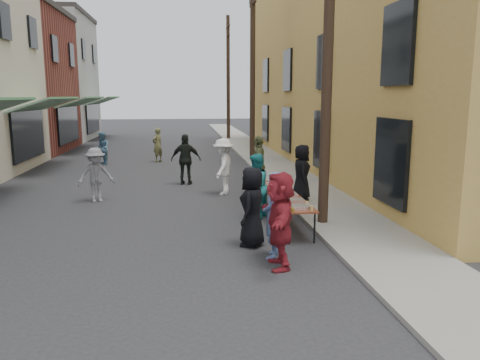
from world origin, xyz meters
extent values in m
plane|color=#28282B|center=(0.00, 0.00, 0.00)|extent=(120.00, 120.00, 0.00)
cube|color=gray|center=(5.00, 15.00, 0.05)|extent=(2.20, 60.00, 0.10)
cube|color=gray|center=(-10.00, 29.00, 4.50)|extent=(8.00, 8.00, 9.00)
cube|color=gold|center=(11.10, 14.00, 5.00)|extent=(10.00, 28.00, 10.00)
cylinder|color=#2D2116|center=(4.30, 3.00, 4.50)|extent=(0.26, 0.26, 9.00)
cylinder|color=#2D2116|center=(4.30, 15.00, 4.50)|extent=(0.26, 0.26, 9.00)
cylinder|color=#2D2116|center=(4.30, 27.00, 4.50)|extent=(0.26, 0.26, 9.00)
cube|color=#612D17|center=(3.39, 3.48, 0.73)|extent=(0.70, 4.00, 0.04)
cylinder|color=black|center=(3.10, 1.60, 0.35)|extent=(0.04, 0.04, 0.71)
cylinder|color=black|center=(3.68, 1.60, 0.35)|extent=(0.04, 0.04, 0.71)
cylinder|color=black|center=(3.10, 5.36, 0.35)|extent=(0.04, 0.04, 0.71)
cylinder|color=black|center=(3.68, 5.36, 0.35)|extent=(0.04, 0.04, 0.71)
cube|color=maroon|center=(3.39, 1.83, 0.79)|extent=(0.50, 0.33, 0.08)
cube|color=#B2B2B7|center=(3.39, 2.48, 0.79)|extent=(0.50, 0.33, 0.08)
cube|color=tan|center=(3.39, 3.18, 0.79)|extent=(0.50, 0.33, 0.08)
cube|color=#B2B2B7|center=(3.39, 3.88, 0.79)|extent=(0.50, 0.33, 0.08)
cube|color=tan|center=(3.39, 4.58, 0.79)|extent=(0.50, 0.33, 0.08)
cylinder|color=#A57F26|center=(3.17, 1.53, 0.79)|extent=(0.07, 0.07, 0.08)
cylinder|color=#A57F26|center=(3.17, 1.63, 0.79)|extent=(0.07, 0.07, 0.08)
cylinder|color=#A57F26|center=(3.17, 1.73, 0.79)|extent=(0.07, 0.07, 0.08)
cylinder|color=tan|center=(3.59, 1.58, 0.81)|extent=(0.08, 0.08, 0.12)
imported|color=black|center=(2.28, 1.62, 0.87)|extent=(0.85, 1.00, 1.75)
imported|color=#546DA4|center=(2.58, 0.80, 0.88)|extent=(0.59, 0.74, 1.76)
imported|color=teal|center=(2.71, 3.90, 0.88)|extent=(0.99, 1.06, 1.75)
imported|color=white|center=(2.13, 7.15, 0.94)|extent=(1.06, 1.37, 1.88)
imported|color=#5B653A|center=(3.30, 6.99, 0.98)|extent=(0.70, 1.22, 1.96)
imported|color=maroon|center=(2.60, 0.25, 0.93)|extent=(0.66, 1.76, 1.87)
imported|color=black|center=(4.39, 5.53, 0.95)|extent=(0.65, 0.90, 1.71)
imported|color=slate|center=(-1.88, 6.51, 0.85)|extent=(1.24, 0.97, 1.69)
imported|color=black|center=(0.92, 9.08, 0.94)|extent=(1.15, 0.60, 1.88)
imported|color=#66673B|center=(-0.42, 15.32, 0.85)|extent=(0.71, 0.74, 1.71)
imported|color=#5583A5|center=(-3.00, 14.73, 0.78)|extent=(0.83, 0.93, 1.56)
camera|label=1|loc=(0.78, -8.18, 3.26)|focal=35.00mm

